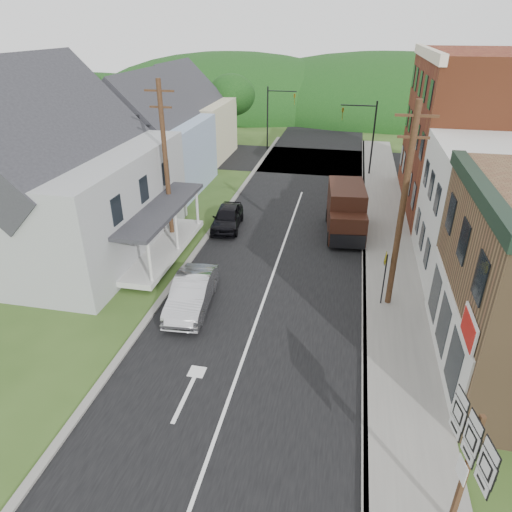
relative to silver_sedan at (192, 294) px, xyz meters
The scene contains 23 objects.
ground 3.44m from the silver_sedan, 25.52° to the right, with size 120.00×120.00×0.00m, color #2D4719.
road 9.10m from the silver_sedan, 70.49° to the left, with size 9.00×90.00×0.02m, color black.
cross_road 25.74m from the silver_sedan, 83.24° to the left, with size 60.00×9.00×0.02m, color black.
sidewalk_right 11.10m from the silver_sedan, 36.27° to the left, with size 2.80×55.00×0.15m, color slate.
curb_right 10.04m from the silver_sedan, 40.84° to the left, with size 0.20×55.00×0.15m, color slate.
curb_left 6.78m from the silver_sedan, 103.88° to the left, with size 0.30×55.00×0.12m, color slate.
storefront_red 21.57m from the silver_sedan, 47.34° to the left, with size 8.00×12.00×10.00m, color brown.
house_gray 10.65m from the silver_sedan, 153.09° to the left, with size 10.20×12.24×8.35m.
house_blue 17.72m from the silver_sedan, 117.13° to the left, with size 7.14×8.16×7.28m.
house_cream 26.14m from the silver_sedan, 109.03° to the left, with size 7.14×8.16×7.28m.
utility_pole_right 9.70m from the silver_sedan, 13.38° to the left, with size 1.60×0.26×9.00m.
utility_pole_left 8.38m from the silver_sedan, 117.90° to the left, with size 1.60×0.26×9.00m.
traffic_signal_right 23.43m from the silver_sedan, 71.61° to the left, with size 2.87×0.20×6.00m.
traffic_signal_left 29.24m from the silver_sedan, 92.51° to the left, with size 2.87×0.20×6.00m.
tree_left_b 17.99m from the silver_sedan, 142.93° to the left, with size 4.80×4.80×6.94m.
tree_left_c 25.02m from the silver_sedan, 130.72° to the left, with size 5.80×5.80×8.41m.
tree_left_d 31.40m from the silver_sedan, 101.05° to the left, with size 4.80×4.80×6.94m.
forested_ridge 53.64m from the silver_sedan, 86.76° to the left, with size 90.00×30.00×16.00m, color black.
silver_sedan is the anchor object (origin of this frame).
dark_sedan 9.02m from the silver_sedan, 94.89° to the left, with size 1.65×4.10×1.40m, color black.
delivery_van 11.59m from the silver_sedan, 56.41° to the left, with size 2.53×5.29×2.87m.
route_sign_cluster 12.81m from the silver_sedan, 40.47° to the right, with size 0.51×2.10×3.72m.
warning_sign 8.57m from the silver_sedan, 12.80° to the left, with size 0.21×0.71×2.63m.
Camera 1 is at (3.28, -14.87, 11.54)m, focal length 32.00 mm.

